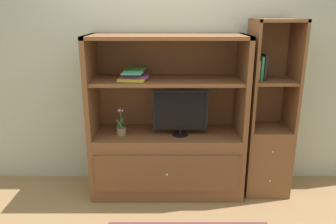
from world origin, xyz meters
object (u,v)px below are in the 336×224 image
object	(u,v)px
potted_plant	(122,130)
magazine_stack	(135,74)
upright_book_row	(262,68)
tv_monitor	(181,112)
bookshelf_tall	(268,138)
media_console	(168,146)

from	to	relation	value
potted_plant	magazine_stack	bearing A→B (deg)	21.87
potted_plant	upright_book_row	bearing A→B (deg)	2.35
tv_monitor	potted_plant	world-z (taller)	tv_monitor
tv_monitor	upright_book_row	distance (m)	0.94
magazine_stack	bookshelf_tall	bearing A→B (deg)	0.34
upright_book_row	media_console	bearing A→B (deg)	179.58
bookshelf_tall	upright_book_row	distance (m)	0.79
media_console	bookshelf_tall	bearing A→B (deg)	0.09
potted_plant	bookshelf_tall	xyz separation A→B (m)	(1.58, 0.07, -0.12)
tv_monitor	upright_book_row	bearing A→B (deg)	4.90
potted_plant	tv_monitor	bearing A→B (deg)	-1.02
potted_plant	bookshelf_tall	bearing A→B (deg)	2.48
bookshelf_tall	upright_book_row	size ratio (longest dim) A/B	7.19
tv_monitor	upright_book_row	size ratio (longest dim) A/B	2.21
bookshelf_tall	upright_book_row	world-z (taller)	bookshelf_tall
media_console	bookshelf_tall	distance (m)	1.10
media_console	magazine_stack	world-z (taller)	media_console
tv_monitor	potted_plant	xyz separation A→B (m)	(-0.63, 0.01, -0.21)
media_console	magazine_stack	xyz separation A→B (m)	(-0.34, -0.01, 0.80)
magazine_stack	upright_book_row	bearing A→B (deg)	-0.02
magazine_stack	media_console	bearing A→B (deg)	1.13
media_console	tv_monitor	size ratio (longest dim) A/B	2.99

